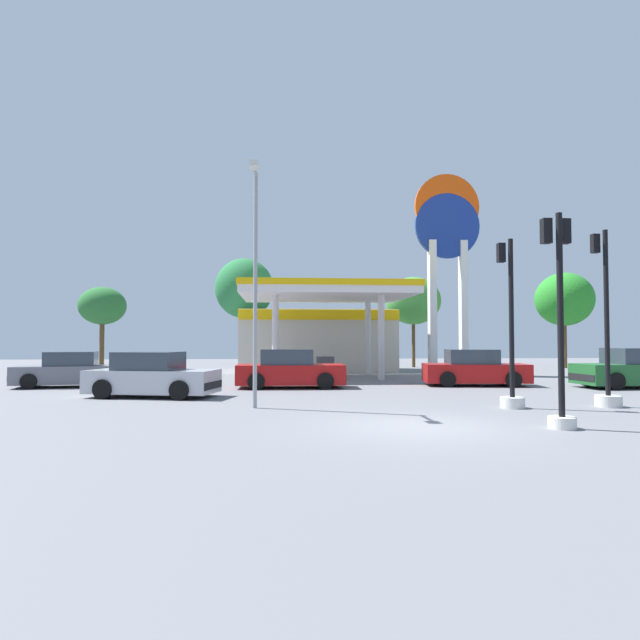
{
  "coord_description": "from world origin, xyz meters",
  "views": [
    {
      "loc": [
        -3.19,
        -12.3,
        1.97
      ],
      "look_at": [
        -1.02,
        15.7,
        3.0
      ],
      "focal_mm": 30.76,
      "sensor_mm": 36.0,
      "label": 1
    }
  ],
  "objects_px": {
    "car_0": "(475,369)",
    "traffic_signal_0": "(511,356)",
    "traffic_signal_3": "(606,356)",
    "car_4": "(290,370)",
    "traffic_signal_1": "(559,332)",
    "tree_3": "(564,299)",
    "car_2": "(152,377)",
    "station_pole_sign": "(447,248)",
    "corner_streetlamp": "(255,265)",
    "car_3": "(68,371)",
    "tree_2": "(413,301)",
    "tree_1": "(244,289)",
    "car_1": "(633,370)",
    "tree_0": "(102,306)"
  },
  "relations": [
    {
      "from": "car_0",
      "to": "car_1",
      "type": "distance_m",
      "value": 6.34
    },
    {
      "from": "car_2",
      "to": "tree_0",
      "type": "xyz_separation_m",
      "value": [
        -7.94,
        19.96,
        3.63
      ]
    },
    {
      "from": "station_pole_sign",
      "to": "car_0",
      "type": "height_order",
      "value": "station_pole_sign"
    },
    {
      "from": "traffic_signal_1",
      "to": "traffic_signal_3",
      "type": "height_order",
      "value": "traffic_signal_3"
    },
    {
      "from": "traffic_signal_1",
      "to": "corner_streetlamp",
      "type": "bearing_deg",
      "value": 150.39
    },
    {
      "from": "car_1",
      "to": "traffic_signal_0",
      "type": "relative_size",
      "value": 0.94
    },
    {
      "from": "car_3",
      "to": "tree_2",
      "type": "bearing_deg",
      "value": 39.45
    },
    {
      "from": "tree_3",
      "to": "car_0",
      "type": "bearing_deg",
      "value": -129.86
    },
    {
      "from": "car_0",
      "to": "traffic_signal_3",
      "type": "distance_m",
      "value": 7.68
    },
    {
      "from": "station_pole_sign",
      "to": "tree_1",
      "type": "relative_size",
      "value": 1.54
    },
    {
      "from": "traffic_signal_0",
      "to": "car_2",
      "type": "bearing_deg",
      "value": 160.62
    },
    {
      "from": "station_pole_sign",
      "to": "car_1",
      "type": "height_order",
      "value": "station_pole_sign"
    },
    {
      "from": "traffic_signal_1",
      "to": "traffic_signal_3",
      "type": "distance_m",
      "value": 5.06
    },
    {
      "from": "tree_3",
      "to": "traffic_signal_0",
      "type": "bearing_deg",
      "value": -121.82
    },
    {
      "from": "car_0",
      "to": "traffic_signal_0",
      "type": "height_order",
      "value": "traffic_signal_0"
    },
    {
      "from": "tree_3",
      "to": "tree_2",
      "type": "bearing_deg",
      "value": 168.86
    },
    {
      "from": "station_pole_sign",
      "to": "tree_3",
      "type": "relative_size",
      "value": 1.71
    },
    {
      "from": "car_2",
      "to": "tree_2",
      "type": "height_order",
      "value": "tree_2"
    },
    {
      "from": "car_2",
      "to": "car_3",
      "type": "height_order",
      "value": "car_2"
    },
    {
      "from": "traffic_signal_0",
      "to": "tree_3",
      "type": "bearing_deg",
      "value": 58.18
    },
    {
      "from": "traffic_signal_3",
      "to": "tree_0",
      "type": "distance_m",
      "value": 32.52
    },
    {
      "from": "tree_3",
      "to": "tree_0",
      "type": "bearing_deg",
      "value": 176.0
    },
    {
      "from": "car_2",
      "to": "tree_3",
      "type": "relative_size",
      "value": 0.69
    },
    {
      "from": "car_4",
      "to": "tree_3",
      "type": "bearing_deg",
      "value": 36.24
    },
    {
      "from": "station_pole_sign",
      "to": "car_3",
      "type": "height_order",
      "value": "station_pole_sign"
    },
    {
      "from": "car_4",
      "to": "corner_streetlamp",
      "type": "xyz_separation_m",
      "value": [
        -1.17,
        -6.86,
        3.42
      ]
    },
    {
      "from": "car_3",
      "to": "traffic_signal_3",
      "type": "relative_size",
      "value": 0.83
    },
    {
      "from": "tree_0",
      "to": "tree_2",
      "type": "relative_size",
      "value": 0.87
    },
    {
      "from": "car_2",
      "to": "tree_1",
      "type": "bearing_deg",
      "value": 83.33
    },
    {
      "from": "car_0",
      "to": "car_2",
      "type": "xyz_separation_m",
      "value": [
        -12.8,
        -3.7,
        -0.0
      ]
    },
    {
      "from": "car_4",
      "to": "traffic_signal_1",
      "type": "relative_size",
      "value": 0.92
    },
    {
      "from": "station_pole_sign",
      "to": "car_1",
      "type": "distance_m",
      "value": 12.05
    },
    {
      "from": "station_pole_sign",
      "to": "tree_1",
      "type": "xyz_separation_m",
      "value": [
        -11.91,
        6.65,
        -1.78
      ]
    },
    {
      "from": "car_3",
      "to": "traffic_signal_0",
      "type": "relative_size",
      "value": 0.89
    },
    {
      "from": "car_0",
      "to": "tree_3",
      "type": "relative_size",
      "value": 0.68
    },
    {
      "from": "car_0",
      "to": "traffic_signal_0",
      "type": "distance_m",
      "value": 7.84
    },
    {
      "from": "car_4",
      "to": "tree_2",
      "type": "relative_size",
      "value": 0.68
    },
    {
      "from": "traffic_signal_0",
      "to": "car_3",
      "type": "bearing_deg",
      "value": 151.84
    },
    {
      "from": "car_2",
      "to": "traffic_signal_3",
      "type": "height_order",
      "value": "traffic_signal_3"
    },
    {
      "from": "tree_3",
      "to": "car_2",
      "type": "bearing_deg",
      "value": -144.14
    },
    {
      "from": "car_1",
      "to": "traffic_signal_0",
      "type": "xyz_separation_m",
      "value": [
        -7.87,
        -6.09,
        0.77
      ]
    },
    {
      "from": "car_0",
      "to": "tree_3",
      "type": "bearing_deg",
      "value": 50.14
    },
    {
      "from": "car_3",
      "to": "tree_1",
      "type": "relative_size",
      "value": 0.58
    },
    {
      "from": "car_2",
      "to": "tree_1",
      "type": "xyz_separation_m",
      "value": [
        2.07,
        17.7,
        4.73
      ]
    },
    {
      "from": "car_1",
      "to": "tree_3",
      "type": "xyz_separation_m",
      "value": [
        5.53,
        15.51,
        4.09
      ]
    },
    {
      "from": "station_pole_sign",
      "to": "car_2",
      "type": "bearing_deg",
      "value": -141.67
    },
    {
      "from": "car_3",
      "to": "traffic_signal_1",
      "type": "distance_m",
      "value": 19.31
    },
    {
      "from": "car_4",
      "to": "traffic_signal_1",
      "type": "bearing_deg",
      "value": -61.79
    },
    {
      "from": "car_4",
      "to": "traffic_signal_0",
      "type": "distance_m",
      "value": 9.56
    },
    {
      "from": "car_2",
      "to": "car_3",
      "type": "xyz_separation_m",
      "value": [
        -4.46,
        4.42,
        -0.04
      ]
    }
  ]
}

